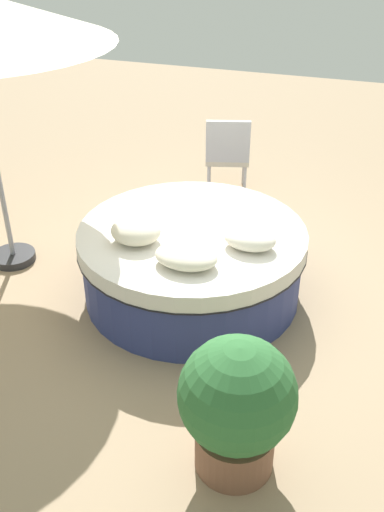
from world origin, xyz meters
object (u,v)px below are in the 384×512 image
throw_pillow_2 (250,239)px  planter (237,404)px  throw_pillow_0 (136,231)px  throw_pillow_1 (186,256)px  patio_chair (227,151)px  round_bed (192,262)px

throw_pillow_2 → planter: bearing=101.3°
throw_pillow_0 → throw_pillow_1: size_ratio=0.84×
throw_pillow_2 → patio_chair: 2.45m
throw_pillow_1 → planter: (-0.74, 1.19, -0.21)m
planter → throw_pillow_1: bearing=-58.1°
round_bed → throw_pillow_2: size_ratio=4.68×
throw_pillow_0 → patio_chair: patio_chair is taller
throw_pillow_1 → planter: bearing=121.9°
throw_pillow_2 → planter: (-0.32, 1.61, -0.22)m
round_bed → patio_chair: size_ratio=2.09×
round_bed → throw_pillow_0: bearing=41.1°
throw_pillow_1 → planter: 1.42m
throw_pillow_0 → throw_pillow_2: size_ratio=0.98×
throw_pillow_1 → throw_pillow_2: (-0.42, -0.42, 0.00)m
throw_pillow_1 → throw_pillow_2: throw_pillow_2 is taller
throw_pillow_0 → patio_chair: bearing=-92.5°
round_bed → throw_pillow_2: throw_pillow_2 is taller
throw_pillow_0 → planter: planter is taller
throw_pillow_2 → round_bed: bearing=-13.3°
round_bed → patio_chair: (0.28, -2.17, 0.21)m
round_bed → throw_pillow_1: throw_pillow_1 is taller
throw_pillow_1 → round_bed: bearing=-76.1°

